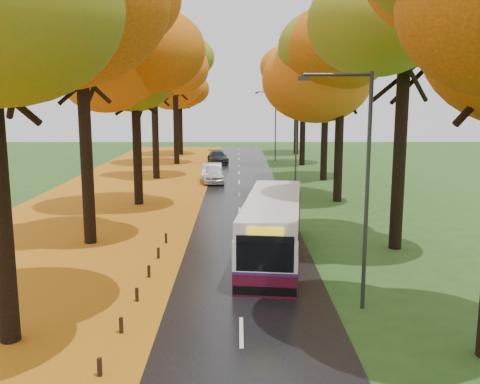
{
  "coord_description": "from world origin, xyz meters",
  "views": [
    {
      "loc": [
        -0.1,
        -9.48,
        7.14
      ],
      "look_at": [
        0.0,
        16.46,
        2.6
      ],
      "focal_mm": 40.0,
      "sensor_mm": 36.0,
      "label": 1
    }
  ],
  "objects_px": {
    "car_white": "(214,174)",
    "car_dark": "(218,157)",
    "streetlamp_near": "(360,173)",
    "car_silver": "(212,172)",
    "streetlamp_mid": "(293,132)",
    "bus": "(273,226)",
    "streetlamp_far": "(273,120)"
  },
  "relations": [
    {
      "from": "streetlamp_far",
      "to": "car_white",
      "type": "xyz_separation_m",
      "value": [
        -6.11,
        -16.22,
        -3.92
      ]
    },
    {
      "from": "streetlamp_mid",
      "to": "streetlamp_far",
      "type": "bearing_deg",
      "value": 90.0
    },
    {
      "from": "car_dark",
      "to": "car_silver",
      "type": "bearing_deg",
      "value": -100.91
    },
    {
      "from": "streetlamp_mid",
      "to": "car_white",
      "type": "xyz_separation_m",
      "value": [
        -6.11,
        5.78,
        -3.92
      ]
    },
    {
      "from": "streetlamp_mid",
      "to": "car_silver",
      "type": "relative_size",
      "value": 1.72
    },
    {
      "from": "car_silver",
      "to": "car_dark",
      "type": "height_order",
      "value": "car_silver"
    },
    {
      "from": "streetlamp_far",
      "to": "car_silver",
      "type": "xyz_separation_m",
      "value": [
        -6.3,
        -15.23,
        -3.91
      ]
    },
    {
      "from": "streetlamp_near",
      "to": "car_silver",
      "type": "xyz_separation_m",
      "value": [
        -6.3,
        28.77,
        -3.91
      ]
    },
    {
      "from": "car_white",
      "to": "car_dark",
      "type": "relative_size",
      "value": 0.94
    },
    {
      "from": "streetlamp_near",
      "to": "streetlamp_far",
      "type": "xyz_separation_m",
      "value": [
        0.0,
        44.0,
        0.0
      ]
    },
    {
      "from": "streetlamp_near",
      "to": "car_silver",
      "type": "relative_size",
      "value": 1.72
    },
    {
      "from": "car_white",
      "to": "streetlamp_near",
      "type": "bearing_deg",
      "value": -80.99
    },
    {
      "from": "bus",
      "to": "car_silver",
      "type": "distance_m",
      "value": 23.15
    },
    {
      "from": "streetlamp_near",
      "to": "streetlamp_mid",
      "type": "xyz_separation_m",
      "value": [
        0.0,
        22.0,
        0.0
      ]
    },
    {
      "from": "streetlamp_near",
      "to": "bus",
      "type": "bearing_deg",
      "value": 112.54
    },
    {
      "from": "streetlamp_near",
      "to": "bus",
      "type": "distance_m",
      "value": 7.21
    },
    {
      "from": "streetlamp_mid",
      "to": "car_white",
      "type": "distance_m",
      "value": 9.28
    },
    {
      "from": "car_white",
      "to": "car_dark",
      "type": "height_order",
      "value": "car_white"
    },
    {
      "from": "car_dark",
      "to": "bus",
      "type": "bearing_deg",
      "value": -94.8
    },
    {
      "from": "streetlamp_mid",
      "to": "bus",
      "type": "xyz_separation_m",
      "value": [
        -2.47,
        -16.05,
        -3.24
      ]
    },
    {
      "from": "streetlamp_far",
      "to": "bus",
      "type": "distance_m",
      "value": 38.26
    },
    {
      "from": "streetlamp_near",
      "to": "car_white",
      "type": "relative_size",
      "value": 1.82
    },
    {
      "from": "bus",
      "to": "car_white",
      "type": "xyz_separation_m",
      "value": [
        -3.64,
        21.82,
        -0.68
      ]
    },
    {
      "from": "streetlamp_near",
      "to": "car_silver",
      "type": "bearing_deg",
      "value": 102.34
    },
    {
      "from": "streetlamp_far",
      "to": "car_dark",
      "type": "relative_size",
      "value": 1.71
    },
    {
      "from": "streetlamp_mid",
      "to": "car_silver",
      "type": "distance_m",
      "value": 10.04
    },
    {
      "from": "bus",
      "to": "car_silver",
      "type": "bearing_deg",
      "value": 106.41
    },
    {
      "from": "streetlamp_near",
      "to": "bus",
      "type": "xyz_separation_m",
      "value": [
        -2.47,
        5.95,
        -3.24
      ]
    },
    {
      "from": "streetlamp_far",
      "to": "car_white",
      "type": "distance_m",
      "value": 17.78
    },
    {
      "from": "streetlamp_near",
      "to": "streetlamp_mid",
      "type": "height_order",
      "value": "same"
    },
    {
      "from": "streetlamp_near",
      "to": "streetlamp_mid",
      "type": "relative_size",
      "value": 1.0
    },
    {
      "from": "streetlamp_near",
      "to": "car_white",
      "type": "bearing_deg",
      "value": 102.41
    }
  ]
}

